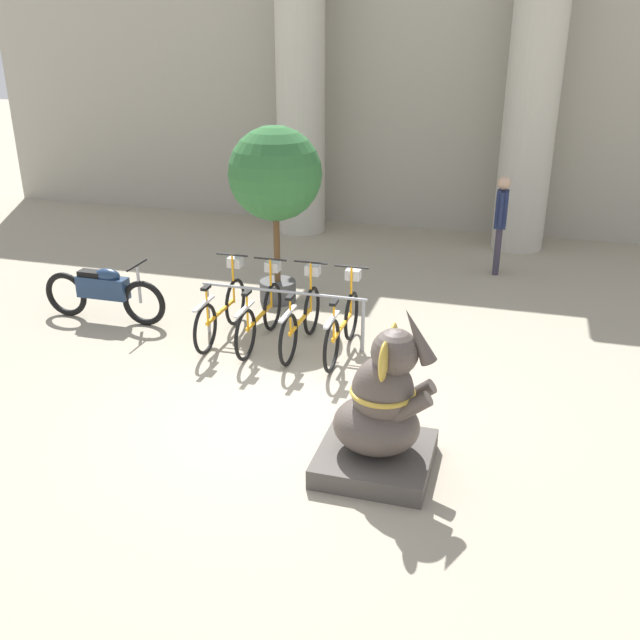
{
  "coord_description": "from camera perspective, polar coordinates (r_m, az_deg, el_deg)",
  "views": [
    {
      "loc": [
        2.32,
        -6.69,
        4.15
      ],
      "look_at": [
        0.21,
        0.55,
        1.0
      ],
      "focal_mm": 40.0,
      "sensor_mm": 36.0,
      "label": 1
    }
  ],
  "objects": [
    {
      "name": "potted_tree",
      "position": [
        10.98,
        -3.61,
        11.23
      ],
      "size": [
        1.42,
        1.42,
        2.77
      ],
      "color": "#4C4C4C",
      "rests_on": "ground_plane"
    },
    {
      "name": "bicycle_2",
      "position": [
        9.72,
        -1.51,
        0.1
      ],
      "size": [
        0.48,
        1.75,
        1.1
      ],
      "color": "black",
      "rests_on": "ground_plane"
    },
    {
      "name": "bicycle_3",
      "position": [
        9.54,
        1.83,
        -0.35
      ],
      "size": [
        0.48,
        1.75,
        1.1
      ],
      "color": "black",
      "rests_on": "ground_plane"
    },
    {
      "name": "bicycle_1",
      "position": [
        9.89,
        -4.8,
        0.44
      ],
      "size": [
        0.48,
        1.75,
        1.1
      ],
      "color": "black",
      "rests_on": "ground_plane"
    },
    {
      "name": "column_left",
      "position": [
        15.08,
        -1.56,
        16.86
      ],
      "size": [
        1.24,
        1.24,
        5.16
      ],
      "color": "#BCB7A8",
      "rests_on": "ground_plane"
    },
    {
      "name": "column_right",
      "position": [
        14.37,
        16.51,
        15.7
      ],
      "size": [
        1.24,
        1.24,
        5.16
      ],
      "color": "#BCB7A8",
      "rests_on": "ground_plane"
    },
    {
      "name": "motorcycle",
      "position": [
        11.07,
        -16.89,
        2.19
      ],
      "size": [
        2.01,
        0.55,
        0.94
      ],
      "color": "black",
      "rests_on": "ground_plane"
    },
    {
      "name": "ground_plane",
      "position": [
        8.21,
        -2.52,
        -7.72
      ],
      "size": [
        60.0,
        60.0,
        0.0
      ],
      "primitive_type": "plane",
      "color": "#9E937F"
    },
    {
      "name": "building_facade",
      "position": [
        15.51,
        8.0,
        18.22
      ],
      "size": [
        20.0,
        0.2,
        6.0
      ],
      "color": "#A39E8E",
      "rests_on": "ground_plane"
    },
    {
      "name": "bike_rack",
      "position": [
        9.84,
        -2.99,
        1.27
      ],
      "size": [
        2.38,
        0.05,
        0.77
      ],
      "color": "gray",
      "rests_on": "ground_plane"
    },
    {
      "name": "bicycle_0",
      "position": [
        10.14,
        -7.86,
        0.86
      ],
      "size": [
        0.48,
        1.75,
        1.1
      ],
      "color": "black",
      "rests_on": "ground_plane"
    },
    {
      "name": "person_pedestrian",
      "position": [
        12.9,
        14.27,
        8.07
      ],
      "size": [
        0.23,
        0.47,
        1.74
      ],
      "color": "#383342",
      "rests_on": "ground_plane"
    },
    {
      "name": "elephant_statue",
      "position": [
        7.05,
        4.87,
        -7.65
      ],
      "size": [
        1.12,
        1.12,
        1.79
      ],
      "color": "#4C4742",
      "rests_on": "ground_plane"
    }
  ]
}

